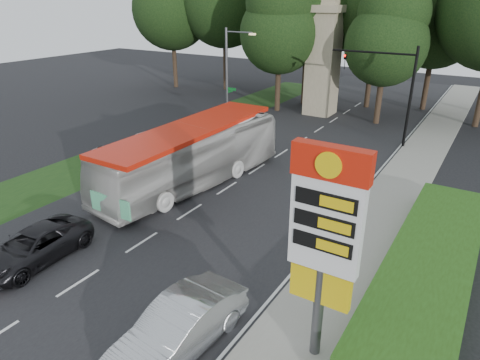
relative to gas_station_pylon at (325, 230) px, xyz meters
The scene contains 15 objects.
ground 10.41m from the gas_station_pylon, 167.77° to the right, with size 120.00×120.00×0.00m, color black.
road_surface 14.30m from the gas_station_pylon, 132.60° to the left, with size 14.00×80.00×0.02m, color black.
sidewalk_right 10.95m from the gas_station_pylon, 94.00° to the left, with size 3.00×80.00×0.12m, color gray.
grass_verge_left 25.01m from the gas_station_pylon, 139.44° to the left, with size 5.00×50.00×0.02m, color #193814.
hedge 7.49m from the gas_station_pylon, 69.05° to the left, with size 3.00×14.00×1.20m, color #254913.
gas_station_pylon is the anchor object (origin of this frame).
traffic_signal_mast 22.29m from the gas_station_pylon, 99.09° to the left, with size 6.10×0.35×7.20m.
streetlight_signs 25.74m from the gas_station_pylon, 128.96° to the left, with size 2.75×0.98×8.00m.
monument 30.17m from the gas_station_pylon, 111.80° to the left, with size 3.00×3.00×10.05m.
tree_east_near 35.54m from the gas_station_pylon, 95.22° to the left, with size 8.12×8.12×15.95m.
tree_monument_left 31.28m from the gas_station_pylon, 119.37° to the left, with size 7.28×7.28×14.30m.
tree_monument_right 28.32m from the gas_station_pylon, 101.71° to the left, with size 6.72×6.72×13.20m.
transit_bus 14.29m from the gas_station_pylon, 143.07° to the left, with size 2.98×12.75×3.55m, color beige.
sedan_silver 5.54m from the gas_station_pylon, 151.75° to the right, with size 1.76×5.05×1.66m, color #A5A9AD.
suv_charcoal 12.65m from the gas_station_pylon, behind, with size 2.28×4.95×1.38m, color black.
Camera 1 is at (12.55, -7.81, 10.27)m, focal length 32.00 mm.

